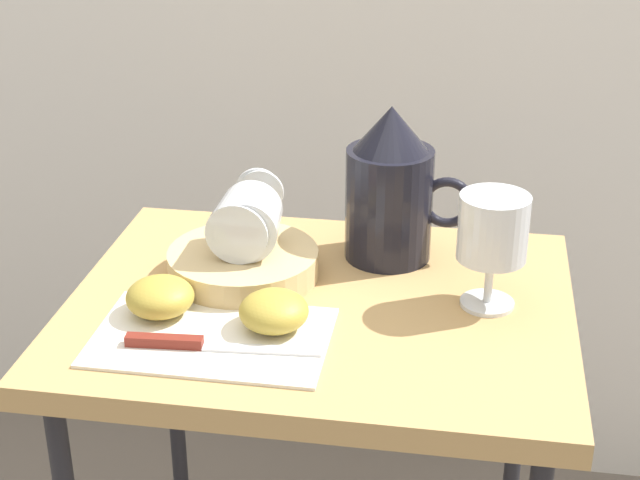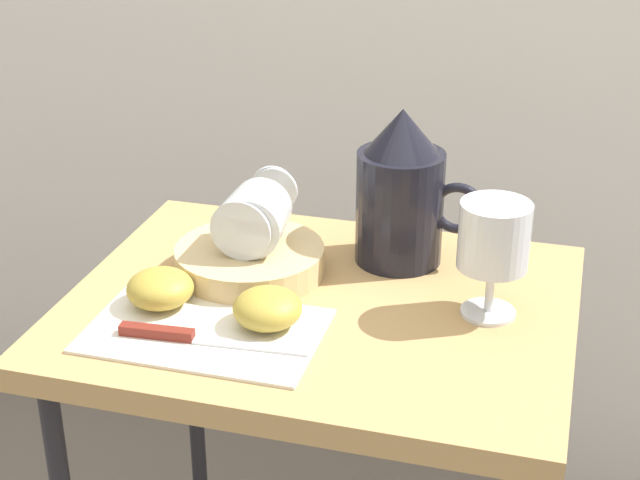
% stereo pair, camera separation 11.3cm
% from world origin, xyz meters
% --- Properties ---
extents(curtain_drape, '(2.40, 0.03, 1.83)m').
position_xyz_m(curtain_drape, '(0.00, 0.67, 0.91)').
color(curtain_drape, silver).
rests_on(curtain_drape, ground_plane).
extents(table, '(0.60, 0.47, 0.71)m').
position_xyz_m(table, '(0.00, 0.00, 0.64)').
color(table, tan).
rests_on(table, ground_plane).
extents(linen_napkin, '(0.26, 0.17, 0.00)m').
position_xyz_m(linen_napkin, '(-0.10, -0.11, 0.71)').
color(linen_napkin, silver).
rests_on(linen_napkin, table).
extents(basket_tray, '(0.19, 0.19, 0.03)m').
position_xyz_m(basket_tray, '(-0.10, 0.05, 0.73)').
color(basket_tray, tan).
rests_on(basket_tray, table).
extents(pitcher, '(0.16, 0.11, 0.20)m').
position_xyz_m(pitcher, '(0.07, 0.13, 0.79)').
color(pitcher, black).
rests_on(pitcher, table).
extents(wine_glass_upright, '(0.08, 0.08, 0.14)m').
position_xyz_m(wine_glass_upright, '(0.20, 0.02, 0.80)').
color(wine_glass_upright, silver).
rests_on(wine_glass_upright, table).
extents(wine_glass_tipped_near, '(0.08, 0.15, 0.08)m').
position_xyz_m(wine_glass_tipped_near, '(-0.10, 0.06, 0.78)').
color(wine_glass_tipped_near, silver).
rests_on(wine_glass_tipped_near, basket_tray).
extents(wine_glass_tipped_far, '(0.08, 0.14, 0.08)m').
position_xyz_m(wine_glass_tipped_far, '(-0.10, 0.05, 0.78)').
color(wine_glass_tipped_far, silver).
rests_on(wine_glass_tipped_far, basket_tray).
extents(apple_half_left, '(0.08, 0.08, 0.04)m').
position_xyz_m(apple_half_left, '(-0.17, -0.07, 0.74)').
color(apple_half_left, '#B29938').
rests_on(apple_half_left, linen_napkin).
extents(apple_half_right, '(0.08, 0.08, 0.04)m').
position_xyz_m(apple_half_right, '(-0.04, -0.08, 0.74)').
color(apple_half_right, '#B29938').
rests_on(apple_half_right, linen_napkin).
extents(knife, '(0.22, 0.03, 0.01)m').
position_xyz_m(knife, '(-0.12, -0.13, 0.72)').
color(knife, silver).
rests_on(knife, linen_napkin).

